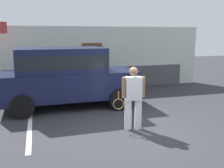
{
  "coord_description": "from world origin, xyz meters",
  "views": [
    {
      "loc": [
        -2.36,
        -6.1,
        2.5
      ],
      "look_at": [
        -0.25,
        1.2,
        1.05
      ],
      "focal_mm": 42.0,
      "sensor_mm": 36.0,
      "label": 1
    }
  ],
  "objects": [
    {
      "name": "ground_plane",
      "position": [
        0.0,
        0.0,
        0.0
      ],
      "size": [
        40.0,
        40.0,
        0.0
      ],
      "primitive_type": "plane",
      "color": "#2D2D33"
    },
    {
      "name": "tennis_player_man",
      "position": [
        0.03,
        0.17,
        0.86
      ],
      "size": [
        0.87,
        0.3,
        1.67
      ],
      "rotation": [
        0.0,
        0.0,
        3.03
      ],
      "color": "white",
      "rests_on": "ground_plane"
    },
    {
      "name": "parked_suv",
      "position": [
        -1.43,
        2.9,
        1.15
      ],
      "size": [
        4.64,
        2.25,
        2.05
      ],
      "rotation": [
        0.0,
        0.0,
        0.02
      ],
      "color": "#141938",
      "rests_on": "ground_plane"
    },
    {
      "name": "parking_stripe_0",
      "position": [
        -2.63,
        1.5,
        0.0
      ],
      "size": [
        0.12,
        4.4,
        0.01
      ],
      "primitive_type": "cube",
      "color": "silver",
      "rests_on": "ground_plane"
    },
    {
      "name": "potted_plant_by_porch",
      "position": [
        1.9,
        4.58,
        0.39
      ],
      "size": [
        0.54,
        0.54,
        0.71
      ],
      "color": "#9E5638",
      "rests_on": "ground_plane"
    },
    {
      "name": "house_frontage",
      "position": [
        0.0,
        5.81,
        1.34
      ],
      "size": [
        10.96,
        0.4,
        2.84
      ],
      "color": "silver",
      "rests_on": "ground_plane"
    }
  ]
}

